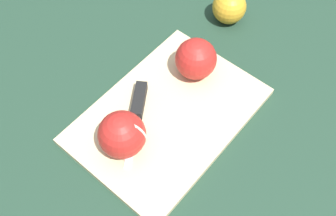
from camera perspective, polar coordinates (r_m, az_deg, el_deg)
The scene contains 6 objects.
ground_plane at distance 0.78m, azimuth 0.00°, elevation -1.35°, with size 4.00×4.00×0.00m, color #1E3828.
cutting_board at distance 0.77m, azimuth 0.00°, elevation -1.08°, with size 0.40×0.31×0.01m.
apple_half_left at distance 0.79m, azimuth 4.09°, elevation 7.11°, with size 0.08×0.08×0.08m.
apple_half_right at distance 0.69m, azimuth -6.52°, elevation -4.01°, with size 0.09×0.09×0.09m.
knife at distance 0.77m, azimuth -4.31°, elevation 0.57°, with size 0.14×0.13×0.02m.
apple_whole at distance 0.93m, azimuth 8.88°, elevation 14.30°, with size 0.08×0.08×0.09m.
Camera 1 is at (0.26, 0.30, 0.66)m, focal length 42.00 mm.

